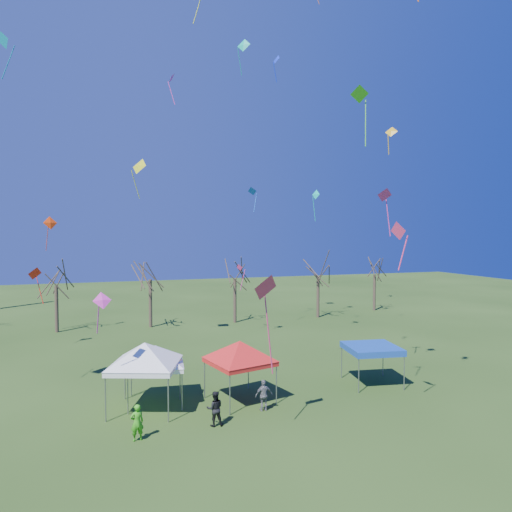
{
  "coord_description": "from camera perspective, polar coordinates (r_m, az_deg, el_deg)",
  "views": [
    {
      "loc": [
        -6.38,
        -20.47,
        8.97
      ],
      "look_at": [
        1.36,
        3.0,
        7.8
      ],
      "focal_mm": 32.0,
      "sensor_mm": 36.0,
      "label": 1
    }
  ],
  "objects": [
    {
      "name": "person_grey",
      "position": [
        24.25,
        0.99,
        -17.01
      ],
      "size": [
        0.94,
        0.41,
        1.58
      ],
      "primitive_type": "imported",
      "rotation": [
        0.0,
        0.0,
        3.17
      ],
      "color": "slate",
      "rests_on": "ground"
    },
    {
      "name": "kite_12",
      "position": [
        48.46,
        7.46,
        7.56
      ],
      "size": [
        0.62,
        1.06,
        3.31
      ],
      "rotation": [
        0.0,
        0.0,
        5.09
      ],
      "color": "#0DCCB1",
      "rests_on": "ground"
    },
    {
      "name": "kite_18",
      "position": [
        35.21,
        2.53,
        23.28
      ],
      "size": [
        0.57,
        0.81,
        1.9
      ],
      "rotation": [
        0.0,
        0.0,
        4.98
      ],
      "color": "#1530E7",
      "rests_on": "ground"
    },
    {
      "name": "kite_22",
      "position": [
        41.33,
        -2.01,
        -1.6
      ],
      "size": [
        0.83,
        0.88,
        2.38
      ],
      "rotation": [
        0.0,
        0.0,
        2.17
      ],
      "color": "#DA307F",
      "rests_on": "ground"
    },
    {
      "name": "tree_2",
      "position": [
        45.11,
        -13.11,
        -0.78
      ],
      "size": [
        3.71,
        3.71,
        8.18
      ],
      "color": "#3D2D21",
      "rests_on": "ground"
    },
    {
      "name": "kite_11",
      "position": [
        37.29,
        -14.43,
        10.82
      ],
      "size": [
        1.51,
        1.61,
        3.16
      ],
      "rotation": [
        0.0,
        0.0,
        5.39
      ],
      "color": "#CCD516",
      "rests_on": "ground"
    },
    {
      "name": "tent_white_west",
      "position": [
        25.24,
        -12.49,
        -11.32
      ],
      "size": [
        4.02,
        4.02,
        3.57
      ],
      "rotation": [
        0.0,
        0.0,
        -0.11
      ],
      "color": "gray",
      "rests_on": "ground"
    },
    {
      "name": "ground",
      "position": [
        23.24,
        -0.91,
        -20.0
      ],
      "size": [
        140.0,
        140.0,
        0.0
      ],
      "primitive_type": "plane",
      "color": "#244014",
      "rests_on": "ground"
    },
    {
      "name": "tree_3",
      "position": [
        46.31,
        -2.66,
        -0.88
      ],
      "size": [
        3.59,
        3.59,
        7.91
      ],
      "color": "#3D2D21",
      "rests_on": "ground"
    },
    {
      "name": "kite_25",
      "position": [
        27.6,
        16.53,
        14.61
      ],
      "size": [
        0.78,
        0.79,
        1.58
      ],
      "rotation": [
        0.0,
        0.0,
        5.47
      ],
      "color": "gold",
      "rests_on": "ground"
    },
    {
      "name": "person_dark",
      "position": [
        22.59,
        -5.17,
        -18.45
      ],
      "size": [
        0.87,
        0.71,
        1.64
      ],
      "primitive_type": "imported",
      "rotation": [
        0.0,
        0.0,
        3.02
      ],
      "color": "black",
      "rests_on": "ground"
    },
    {
      "name": "kite_7",
      "position": [
        37.54,
        -28.95,
        22.46
      ],
      "size": [
        1.2,
        1.26,
        3.32
      ],
      "rotation": [
        0.0,
        0.0,
        2.24
      ],
      "color": "#0B97AB",
      "rests_on": "ground"
    },
    {
      "name": "tent_blue",
      "position": [
        28.68,
        14.28,
        -11.17
      ],
      "size": [
        3.36,
        3.36,
        2.32
      ],
      "rotation": [
        0.0,
        0.0,
        -0.15
      ],
      "color": "gray",
      "rests_on": "ground"
    },
    {
      "name": "kite_5",
      "position": [
        20.16,
        1.12,
        -4.01
      ],
      "size": [
        1.62,
        1.37,
        4.52
      ],
      "rotation": [
        0.0,
        0.0,
        3.61
      ],
      "color": "#CB2D60",
      "rests_on": "ground"
    },
    {
      "name": "tent_red",
      "position": [
        24.93,
        -2.04,
        -11.05
      ],
      "size": [
        4.14,
        4.14,
        3.77
      ],
      "rotation": [
        0.0,
        0.0,
        0.25
      ],
      "color": "gray",
      "rests_on": "ground"
    },
    {
      "name": "tree_4",
      "position": [
        49.59,
        7.79,
        -0.69
      ],
      "size": [
        3.58,
        3.58,
        7.89
      ],
      "color": "#3D2D21",
      "rests_on": "ground"
    },
    {
      "name": "tree_1",
      "position": [
        45.44,
        -23.74,
        -1.54
      ],
      "size": [
        3.42,
        3.42,
        7.54
      ],
      "color": "#3D2D21",
      "rests_on": "ground"
    },
    {
      "name": "tent_white_mid",
      "position": [
        24.27,
        -13.75,
        -11.01
      ],
      "size": [
        4.31,
        4.31,
        4.03
      ],
      "rotation": [
        0.0,
        0.0,
        -0.34
      ],
      "color": "gray",
      "rests_on": "ground"
    },
    {
      "name": "person_green",
      "position": [
        21.72,
        -14.65,
        -19.48
      ],
      "size": [
        0.65,
        0.49,
        1.6
      ],
      "primitive_type": "imported",
      "rotation": [
        0.0,
        0.0,
        3.35
      ],
      "color": "green",
      "rests_on": "ground"
    },
    {
      "name": "tree_5",
      "position": [
        55.52,
        14.63,
        -0.73
      ],
      "size": [
        3.39,
        3.39,
        7.46
      ],
      "color": "#3D2D21",
      "rests_on": "ground"
    },
    {
      "name": "kite_19",
      "position": [
        41.38,
        -0.45,
        8.07
      ],
      "size": [
        1.03,
        1.03,
        2.32
      ],
      "rotation": [
        0.0,
        0.0,
        2.37
      ],
      "color": "blue",
      "rests_on": "ground"
    },
    {
      "name": "kite_13",
      "position": [
        39.04,
        -25.93,
        -1.99
      ],
      "size": [
        1.33,
        1.28,
        2.94
      ],
      "rotation": [
        0.0,
        0.0,
        3.86
      ],
      "color": "red",
      "rests_on": "ground"
    },
    {
      "name": "kite_17",
      "position": [
        29.93,
        15.77,
        7.27
      ],
      "size": [
        1.05,
        0.73,
        3.05
      ],
      "rotation": [
        0.0,
        0.0,
        3.07
      ],
      "color": "#D12E84",
      "rests_on": "ground"
    },
    {
      "name": "kite_3",
      "position": [
        46.15,
        -1.57,
        24.84
      ],
      "size": [
        1.29,
        1.25,
        3.24
      ],
      "rotation": [
        0.0,
        0.0,
        5.53
      ],
      "color": "#0CBA91",
      "rests_on": "ground"
    },
    {
      "name": "kite_24",
      "position": [
        33.87,
        -10.55,
        20.96
      ],
      "size": [
        0.59,
        0.87,
        2.11
      ],
      "rotation": [
        0.0,
        0.0,
        4.57
      ],
      "color": "#F336BA",
      "rests_on": "ground"
    },
    {
      "name": "kite_0",
      "position": [
        22.33,
        12.86,
        18.92
      ],
      "size": [
        0.95,
        0.82,
        2.81
      ],
      "rotation": [
        0.0,
        0.0,
        2.62
      ],
      "color": "#299617",
      "rests_on": "ground"
    },
    {
      "name": "kite_27",
      "position": [
        22.42,
        17.43,
        2.94
      ],
      "size": [
        0.62,
        0.97,
        2.3
      ],
      "rotation": [
        0.0,
        0.0,
        1.77
      ],
      "color": "#F3366D",
      "rests_on": "ground"
    },
    {
      "name": "kite_1",
      "position": [
        21.82,
        -18.69,
        -5.36
      ],
      "size": [
        0.93,
        0.66,
        1.91
      ],
      "rotation": [
        0.0,
        0.0,
        0.25
      ],
      "color": "#FB37C1",
      "rests_on": "ground"
    },
    {
      "name": "kite_2",
      "position": [
        43.5,
        -24.32,
        3.76
      ],
      "size": [
        1.25,
        0.88,
        3.03
      ],
      "rotation": [
        0.0,
        0.0,
        0.45
      ],
      "color": "#FB400D",
      "rests_on": "ground"
    }
  ]
}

